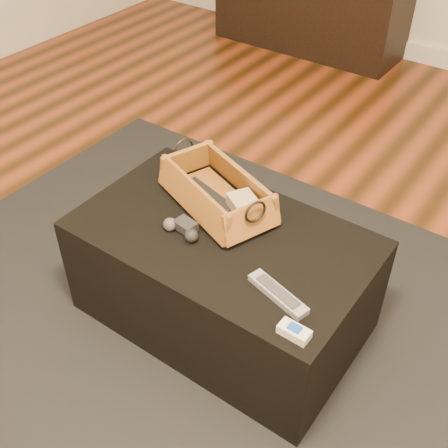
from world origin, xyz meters
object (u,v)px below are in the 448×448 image
Objects in this scene: ottoman at (223,277)px; silver_remote at (278,294)px; media_cabinet at (310,10)px; wicker_basket at (217,193)px; game_controller at (183,228)px; tv_remote at (210,197)px; cream_gadget at (294,332)px.

silver_remote reaches higher than ottoman.
media_cabinet reaches higher than silver_remote.
silver_remote is at bearing -31.69° from wicker_basket.
ottoman is 7.05× the size of game_controller.
ottoman is 0.29m from tv_remote.
tv_remote is 0.04m from wicker_basket.
game_controller is at bearing -66.96° from tv_remote.
media_cabinet is at bearing 112.48° from ottoman.
cream_gadget reaches higher than silver_remote.
ottoman is 0.27m from game_controller.
wicker_basket reaches higher than tv_remote.
silver_remote is 2.42× the size of cream_gadget.
media_cabinet is 5.66× the size of tv_remote.
game_controller is at bearing -90.22° from wicker_basket.
ottoman is at bearing -46.73° from wicker_basket.
cream_gadget is (0.52, -0.35, -0.04)m from wicker_basket.
wicker_basket reaches higher than media_cabinet.
ottoman is 0.40m from silver_remote.
tv_remote is 0.64m from cream_gadget.
cream_gadget is (0.11, -0.10, 0.00)m from silver_remote.
wicker_basket is at bearing 148.31° from silver_remote.
tv_remote reaches higher than cream_gadget.
media_cabinet is 2.75m from game_controller.
tv_remote is at bearing 98.17° from game_controller.
media_cabinet is 2.71m from ottoman.
silver_remote is at bearing -24.90° from ottoman.
cream_gadget is at bearing -41.15° from silver_remote.
tv_remote is 1.68× the size of game_controller.
silver_remote is (0.41, -0.06, -0.01)m from game_controller.
ottoman is at bearing 38.19° from game_controller.
tv_remote is 0.48× the size of wicker_basket.
tv_remote is 1.08× the size of silver_remote.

